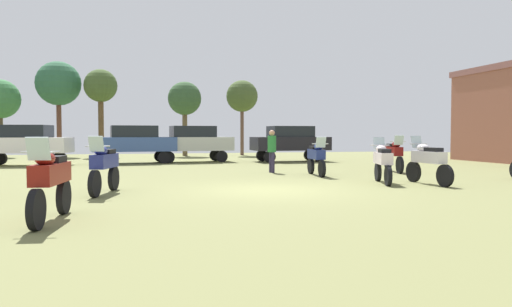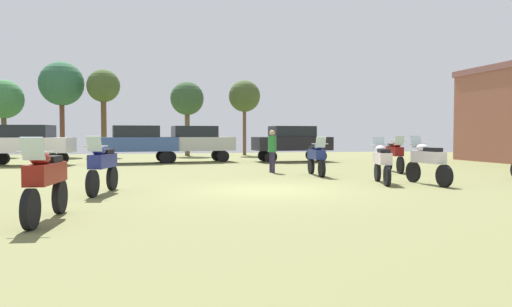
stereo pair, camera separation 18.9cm
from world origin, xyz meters
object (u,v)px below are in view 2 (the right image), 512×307
motorcycle_2 (428,161)px  tree_6 (3,100)px  tree_5 (62,84)px  motorcycle_5 (102,165)px  person_1 (272,148)px  tree_3 (103,88)px  motorcycle_3 (316,157)px  car_4 (292,141)px  tree_1 (244,97)px  car_2 (136,141)px  tree_4 (187,99)px  motorcycle_10 (382,161)px  motorcycle_7 (395,154)px  motorcycle_6 (46,180)px  car_5 (194,141)px  car_1 (27,142)px

motorcycle_2 → tree_6: (-18.02, 22.47, 3.15)m
tree_5 → motorcycle_5: bearing=-78.3°
motorcycle_2 → tree_5: size_ratio=0.33×
person_1 → tree_3: 18.35m
motorcycle_3 → car_4: car_4 is taller
car_4 → motorcycle_2: bearing=179.1°
tree_1 → tree_5: 12.83m
car_2 → tree_3: 9.51m
tree_3 → tree_4: 5.78m
motorcycle_10 → motorcycle_7: bearing=72.8°
motorcycle_6 → tree_1: (8.66, 25.45, 3.54)m
motorcycle_2 → tree_4: (-5.69, 21.28, 3.28)m
car_5 → motorcycle_5: bearing=159.0°
motorcycle_5 → motorcycle_6: 3.99m
motorcycle_5 → tree_1: (8.05, 21.51, 3.54)m
motorcycle_5 → car_1: (-4.71, 12.55, 0.43)m
car_5 → tree_3: size_ratio=0.74×
tree_6 → car_5: bearing=-36.3°
car_2 → tree_5: size_ratio=0.68×
motorcycle_6 → motorcycle_7: (11.56, 8.66, -0.00)m
motorcycle_2 → tree_6: tree_6 is taller
motorcycle_3 → tree_1: 17.96m
car_1 → car_4: size_ratio=1.03×
motorcycle_5 → person_1: person_1 is taller
tree_4 → tree_5: (-8.59, 1.17, 1.00)m
motorcycle_2 → person_1: (-3.54, 5.45, 0.26)m
motorcycle_3 → tree_4: tree_4 is taller
car_4 → tree_3: 14.51m
motorcycle_5 → person_1: bearing=-123.0°
car_5 → car_1: bearing=92.1°
tree_3 → tree_4: size_ratio=1.14×
car_5 → tree_6: bearing=47.6°
motorcycle_3 → person_1: size_ratio=1.22×
motorcycle_7 → tree_4: size_ratio=0.42×
car_5 → motorcycle_10: bearing=-166.3°
motorcycle_5 → tree_3: size_ratio=0.36×
motorcycle_5 → tree_1: size_ratio=0.39×
motorcycle_5 → motorcycle_6: motorcycle_6 is taller
car_4 → person_1: size_ratio=2.56×
motorcycle_6 → person_1: person_1 is taller
tree_3 → tree_6: (-6.60, 0.87, -0.87)m
person_1 → tree_3: (-7.89, 16.14, 3.76)m
motorcycle_3 → motorcycle_10: motorcycle_3 is taller
motorcycle_10 → tree_3: size_ratio=0.35×
tree_3 → tree_1: bearing=-1.6°
motorcycle_7 → tree_3: size_ratio=0.37×
motorcycle_2 → motorcycle_7: bearing=69.3°
motorcycle_5 → tree_5: bearing=-64.3°
motorcycle_5 → motorcycle_10: (8.34, 0.75, -0.03)m
motorcycle_2 → car_1: bearing=135.3°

